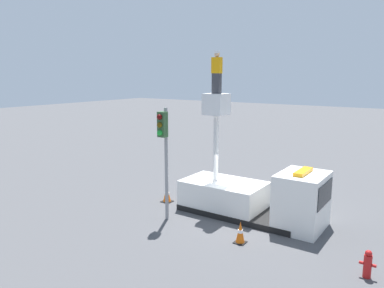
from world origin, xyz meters
name	(u,v)px	position (x,y,z in m)	size (l,w,h in m)	color
ground_plane	(241,214)	(0.00, 0.00, 0.00)	(120.00, 120.00, 0.00)	#4C4C4F
bucket_truck	(252,196)	(0.53, 0.00, 0.91)	(6.07, 2.22, 5.12)	black
worker	(217,72)	(-1.27, 0.00, 6.00)	(0.40, 0.26, 1.75)	#38383D
traffic_light_pole	(164,142)	(-2.30, -2.32, 3.29)	(0.34, 0.57, 4.63)	gray
fire_hydrant	(368,264)	(5.41, -2.47, 0.42)	(0.47, 0.23, 0.86)	red
traffic_cone_rear	(167,195)	(-3.61, -0.51, 0.35)	(0.48, 0.48, 0.74)	black
traffic_cone_curbside	(240,233)	(1.26, -2.50, 0.38)	(0.40, 0.40, 0.79)	black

